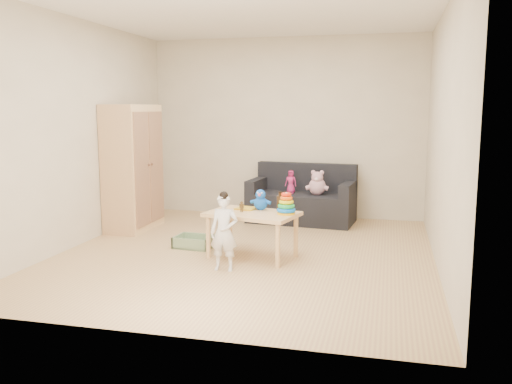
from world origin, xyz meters
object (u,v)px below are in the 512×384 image
(play_table, at_px, (252,235))
(toddler, at_px, (224,233))
(sofa, at_px, (301,208))
(wardrobe, at_px, (133,168))

(play_table, xyz_separation_m, toddler, (-0.15, -0.53, 0.13))
(sofa, relative_size, play_table, 1.56)
(sofa, xyz_separation_m, toddler, (-0.37, -2.47, 0.17))
(sofa, height_order, play_table, play_table)
(wardrobe, bearing_deg, sofa, 24.61)
(play_table, height_order, toddler, toddler)
(wardrobe, height_order, toddler, wardrobe)
(wardrobe, xyz_separation_m, play_table, (1.87, -0.99, -0.57))
(wardrobe, bearing_deg, play_table, -27.94)
(toddler, bearing_deg, play_table, 72.53)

